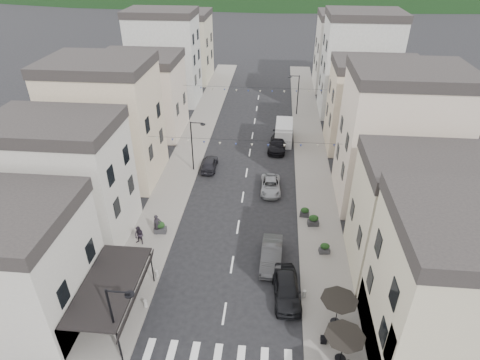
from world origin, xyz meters
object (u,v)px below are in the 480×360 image
(parked_car_e, at_px, (209,164))
(parked_car_c, at_px, (271,186))
(delivery_van, at_px, (284,131))
(parked_car_a, at_px, (287,289))
(pedestrian_b, at_px, (139,235))
(pedestrian_a, at_px, (157,225))
(parked_car_b, at_px, (271,255))
(parked_car_d, at_px, (278,144))

(parked_car_e, bearing_deg, parked_car_c, 150.24)
(parked_car_e, bearing_deg, delivery_van, -135.84)
(parked_car_a, relative_size, pedestrian_b, 2.70)
(parked_car_e, xyz_separation_m, pedestrian_a, (-2.70, -12.25, 0.41))
(delivery_van, bearing_deg, pedestrian_a, -116.97)
(pedestrian_b, bearing_deg, delivery_van, 76.95)
(parked_car_b, relative_size, pedestrian_b, 2.66)
(parked_car_e, bearing_deg, parked_car_b, 116.16)
(parked_car_a, xyz_separation_m, parked_car_d, (-0.95, 24.33, -0.06))
(parked_car_b, distance_m, parked_car_d, 20.73)
(pedestrian_b, bearing_deg, parked_car_c, 57.71)
(pedestrian_a, relative_size, pedestrian_b, 1.10)
(parked_car_c, height_order, pedestrian_a, pedestrian_a)
(parked_car_d, xyz_separation_m, delivery_van, (0.73, 2.57, 0.52))
(parked_car_e, distance_m, pedestrian_b, 14.29)
(parked_car_a, distance_m, delivery_van, 26.90)
(parked_car_d, distance_m, pedestrian_b, 22.78)
(parked_car_c, bearing_deg, pedestrian_a, -141.82)
(delivery_van, xyz_separation_m, pedestrian_a, (-11.19, -20.65, -0.18))
(parked_car_e, distance_m, pedestrian_a, 12.55)
(parked_car_c, height_order, pedestrian_b, pedestrian_b)
(pedestrian_b, bearing_deg, parked_car_b, 10.36)
(parked_car_b, relative_size, parked_car_d, 0.91)
(parked_car_b, relative_size, delivery_van, 0.87)
(parked_car_c, relative_size, pedestrian_b, 2.49)
(parked_car_c, height_order, parked_car_d, parked_car_d)
(delivery_van, relative_size, pedestrian_a, 2.79)
(parked_car_a, height_order, pedestrian_b, pedestrian_b)
(parked_car_b, xyz_separation_m, pedestrian_a, (-10.20, 2.65, 0.32))
(parked_car_a, height_order, pedestrian_a, pedestrian_a)
(parked_car_c, height_order, delivery_van, delivery_van)
(pedestrian_a, bearing_deg, parked_car_e, 46.59)
(parked_car_c, xyz_separation_m, parked_car_d, (0.63, 9.81, 0.14))
(parked_car_c, relative_size, parked_car_d, 0.85)
(pedestrian_b, bearing_deg, pedestrian_a, 67.83)
(parked_car_d, distance_m, parked_car_e, 9.71)
(delivery_van, height_order, pedestrian_b, delivery_van)
(parked_car_e, distance_m, delivery_van, 11.95)
(delivery_van, xyz_separation_m, pedestrian_b, (-12.37, -22.15, -0.27))
(parked_car_a, distance_m, parked_car_b, 3.80)
(parked_car_e, bearing_deg, pedestrian_b, 73.64)
(parked_car_a, xyz_separation_m, pedestrian_b, (-12.59, 4.75, 0.19))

